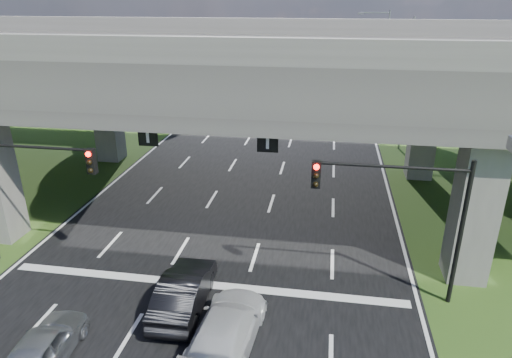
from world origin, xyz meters
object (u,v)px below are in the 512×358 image
(car_silver, at_px, (43,348))
(signal_right, at_px, (405,204))
(signal_left, at_px, (23,178))
(car_white, at_px, (227,328))
(streetlight_far, at_px, (402,74))
(car_dark, at_px, (184,291))
(streetlight_beyond, at_px, (382,51))

(car_silver, bearing_deg, signal_right, -158.16)
(signal_left, xyz_separation_m, car_white, (9.64, -3.81, -3.43))
(signal_right, xyz_separation_m, car_white, (-6.01, -3.81, -3.43))
(signal_right, bearing_deg, car_white, -147.63)
(signal_left, xyz_separation_m, car_silver, (3.89, -5.64, -3.48))
(streetlight_far, bearing_deg, car_dark, -115.20)
(streetlight_far, xyz_separation_m, car_dark, (-10.39, -22.08, -5.06))
(signal_right, distance_m, car_silver, 13.50)
(streetlight_beyond, bearing_deg, signal_right, -93.61)
(signal_right, distance_m, car_dark, 9.02)
(car_silver, height_order, car_white, car_white)
(signal_right, bearing_deg, car_silver, -154.36)
(streetlight_beyond, bearing_deg, streetlight_far, -90.00)
(streetlight_far, relative_size, car_silver, 2.50)
(car_white, bearing_deg, car_silver, 21.77)
(car_dark, relative_size, car_white, 0.92)
(streetlight_far, distance_m, car_silver, 29.73)
(streetlight_beyond, xyz_separation_m, car_white, (-8.29, -39.87, -5.09))
(car_silver, relative_size, car_white, 0.80)
(signal_right, height_order, car_white, signal_right)
(streetlight_far, distance_m, car_dark, 24.91)
(signal_right, xyz_separation_m, streetlight_beyond, (2.27, 36.06, 1.66))
(streetlight_far, xyz_separation_m, car_white, (-8.29, -23.87, -5.09))
(car_dark, xyz_separation_m, car_white, (2.10, -1.79, -0.04))
(streetlight_far, bearing_deg, signal_left, -131.78)
(car_dark, bearing_deg, streetlight_far, -116.94)
(car_dark, bearing_deg, streetlight_beyond, -107.01)
(car_silver, relative_size, car_dark, 0.86)
(signal_right, height_order, signal_left, same)
(signal_left, relative_size, streetlight_beyond, 0.60)
(streetlight_beyond, xyz_separation_m, car_dark, (-10.39, -38.08, -5.06))
(streetlight_beyond, bearing_deg, car_dark, -105.26)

